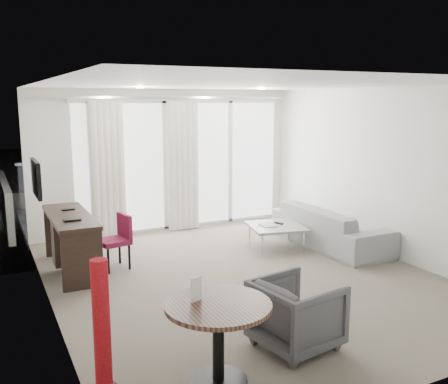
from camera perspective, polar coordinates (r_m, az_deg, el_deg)
name	(u,v)px	position (r m, az deg, el deg)	size (l,w,h in m)	color
floor	(243,278)	(6.96, 2.22, -9.75)	(5.00, 6.00, 0.00)	#655D4F
ceiling	(245,85)	(6.54, 2.38, 12.16)	(5.00, 6.00, 0.00)	white
wall_left	(46,201)	(5.88, -19.65, -1.01)	(0.00, 6.00, 2.60)	silver
wall_right	(386,173)	(8.11, 18.02, 2.12)	(0.00, 6.00, 2.60)	silver
wall_front	(423,241)	(4.30, 21.83, -5.24)	(5.00, 0.00, 2.60)	silver
window_panel	(182,165)	(9.45, -4.78, 3.11)	(4.00, 0.02, 2.38)	white
window_frame	(183,165)	(9.44, -4.75, 3.10)	(4.10, 0.06, 2.44)	white
curtain_left	(108,171)	(8.87, -13.14, 2.38)	(0.60, 0.20, 2.38)	silver
curtain_right	(183,166)	(9.28, -4.69, 2.98)	(0.60, 0.20, 2.38)	silver
curtain_track	(169,97)	(9.11, -6.30, 10.69)	(4.80, 0.04, 0.04)	#B2B2B7
downlight_a	(140,87)	(7.67, -9.58, 11.71)	(0.12, 0.12, 0.02)	#FFE0B2
downlight_b	(262,89)	(8.52, 4.35, 11.69)	(0.12, 0.12, 0.02)	#FFE0B2
desk	(71,243)	(7.44, -17.05, -5.58)	(0.54, 1.74, 0.82)	black
tv	(36,178)	(7.30, -20.70, 1.47)	(0.05, 0.80, 0.50)	black
desk_chair	(114,242)	(7.38, -12.51, -5.61)	(0.43, 0.40, 0.79)	maroon
round_table	(218,343)	(4.44, -0.65, -16.92)	(0.91, 0.91, 0.73)	#41291E
menu_card	(196,302)	(4.35, -3.18, -12.39)	(0.12, 0.02, 0.21)	white
red_lamp	(102,326)	(4.37, -13.80, -14.69)	(0.23, 0.23, 1.15)	maroon
tub_armchair	(296,314)	(5.08, 8.27, -13.63)	(0.73, 0.76, 0.69)	#3F3E41
coffee_table	(276,237)	(8.28, 5.96, -5.09)	(0.85, 0.85, 0.38)	gray
remote	(279,225)	(8.35, 6.30, -3.78)	(0.05, 0.17, 0.02)	black
magazine	(268,227)	(8.21, 5.02, -4.00)	(0.23, 0.29, 0.02)	gray
sofa	(330,226)	(8.53, 12.04, -3.85)	(2.26, 0.89, 0.66)	gray
terrace_slab	(158,214)	(11.07, -7.57, -2.47)	(5.60, 3.00, 0.12)	#4D4D50
rattan_chair_a	(176,191)	(11.09, -5.51, 0.14)	(0.58, 0.58, 0.85)	brown
rattan_chair_b	(215,188)	(11.16, -1.06, 0.42)	(0.62, 0.62, 0.91)	brown
rattan_table	(190,197)	(11.31, -3.87, -0.62)	(0.46, 0.46, 0.46)	brown
balustrade	(138,179)	(12.33, -9.80, 1.44)	(5.50, 0.06, 1.05)	#B2B2B7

